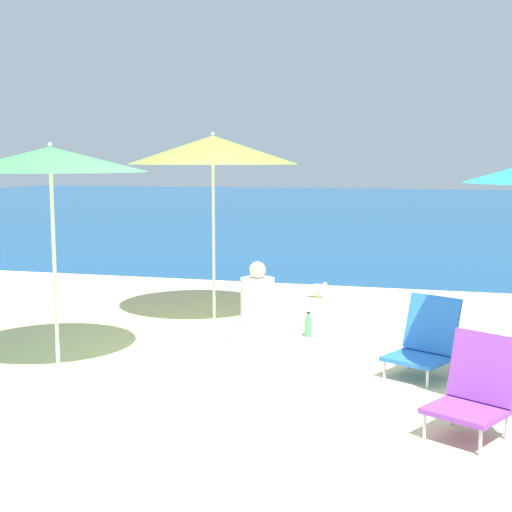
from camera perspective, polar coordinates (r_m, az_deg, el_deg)
ground_plane at (r=6.26m, az=1.63°, el=-10.12°), size 60.00×60.00×0.00m
sea_water at (r=30.86m, az=12.63°, el=3.87°), size 60.00×40.00×0.01m
beach_umbrella_green at (r=6.74m, az=-16.13°, el=7.41°), size 1.75×1.75×2.07m
beach_umbrella_lime at (r=8.54m, az=-3.47°, el=8.46°), size 2.02×2.02×2.25m
beach_chair_blue at (r=6.57m, az=13.37°, el=-6.62°), size 0.70×0.73×0.70m
beach_chair_purple at (r=5.26m, az=17.11°, el=-10.13°), size 0.68×0.70×0.71m
person_seated_far at (r=7.52m, az=0.12°, el=-4.37°), size 0.55×0.59×0.86m
water_bottle at (r=7.83m, az=4.21°, el=-5.68°), size 0.08×0.08×0.28m
seagull at (r=10.04m, az=5.00°, el=-2.57°), size 0.27×0.11×0.23m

